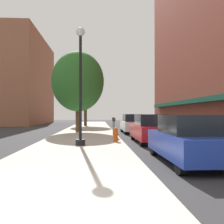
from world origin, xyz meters
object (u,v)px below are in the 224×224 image
Objects in this scene: parking_meter_near at (114,125)px; parking_meter_far at (113,124)px; car_blue at (187,140)px; tree_near at (85,87)px; car_red at (150,129)px; fire_hydrant at (116,134)px; tree_mid at (78,82)px; car_white at (133,124)px; lamppost at (80,84)px.

parking_meter_near is 1.16m from parking_meter_far.
tree_near is at bearing 103.21° from car_blue.
parking_meter_far is at bearing 122.01° from car_red.
tree_near is 1.77× the size of car_red.
car_red is (2.04, 0.19, 0.29)m from fire_hydrant.
tree_mid is at bearing 111.89° from car_blue.
car_white is at bearing 92.26° from car_blue.
car_red is 7.09m from car_white.
tree_near is 19.39m from car_red.
tree_near is (-0.74, 20.07, 2.06)m from lamppost.
fire_hydrant is 0.10× the size of tree_near.
car_white is at bearing -67.38° from tree_near.
car_white is at bearing 66.15° from lamppost.
car_red and car_white have the same top height.
car_red is at bearing 92.26° from car_blue.
fire_hydrant is 0.60× the size of parking_meter_near.
tree_near is 1.77× the size of car_blue.
parking_meter_far is (0.00, 1.16, 0.00)m from parking_meter_near.
car_white is at bearing 68.20° from parking_meter_near.
parking_meter_near is at bearing -113.50° from car_white.
tree_near is (-2.71, 14.91, 4.31)m from parking_meter_far.
fire_hydrant is 2.07m from car_red.
parking_meter_far is at bearing 69.06° from lamppost.
car_red is at bearing -91.71° from car_white.
tree_near is 1.07× the size of tree_mid.
parking_meter_near and parking_meter_far have the same top height.
car_blue is (2.04, -5.62, 0.29)m from fire_hydrant.
tree_near reaches higher than fire_hydrant.
parking_meter_far is 15.75m from tree_near.
tree_mid reaches higher than lamppost.
car_blue and car_white have the same top height.
car_white is (4.66, -11.19, -4.45)m from tree_near.
tree_mid is 1.66× the size of car_white.
parking_meter_near is 1.00× the size of parking_meter_far.
fire_hydrant is 2.45m from parking_meter_near.
lamppost is 1.37× the size of car_red.
car_red reaches higher than parking_meter_far.
tree_mid is at bearing 123.62° from parking_meter_far.
car_blue is (1.95, -9.19, -0.14)m from parking_meter_far.
car_blue reaches higher than parking_meter_near.
fire_hydrant is at bearing -107.38° from car_white.
parking_meter_near is at bearing 87.77° from fire_hydrant.
car_white is (1.95, 3.72, -0.14)m from parking_meter_far.
tree_near is 10.62m from tree_mid.
lamppost is 6.11m from car_blue.
car_red is at bearing -59.99° from parking_meter_far.
parking_meter_near is at bearing 105.91° from car_blue.
fire_hydrant is 0.18× the size of car_blue.
lamppost is at bearing -87.90° from tree_near.
car_red is (1.95, -2.22, -0.14)m from parking_meter_near.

